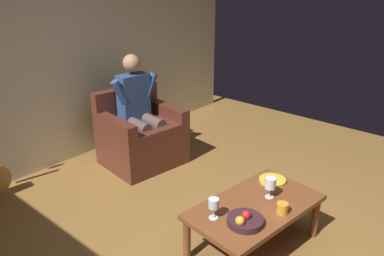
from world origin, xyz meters
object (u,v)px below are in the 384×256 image
armchair (141,137)px  candle_jar (282,208)px  wine_glass_far (270,184)px  person_seated (140,108)px  wine_glass_near (214,204)px  decorative_dish (272,180)px  coffee_table (255,210)px  fruit_bowl (245,220)px

armchair → candle_jar: bearing=85.7°
wine_glass_far → armchair: bearing=-98.7°
person_seated → wine_glass_near: bearing=71.6°
armchair → person_seated: size_ratio=0.72×
person_seated → candle_jar: size_ratio=14.47×
person_seated → decorative_dish: person_seated is taller
armchair → decorative_dish: (0.04, 1.76, 0.10)m
wine_glass_far → decorative_dish: 0.29m
person_seated → coffee_table: person_seated is taller
wine_glass_far → fruit_bowl: bearing=6.3°
armchair → candle_jar: 2.10m
wine_glass_far → coffee_table: bearing=-9.4°
armchair → wine_glass_near: 1.89m
coffee_table → wine_glass_near: wine_glass_near is taller
fruit_bowl → candle_jar: bearing=155.4°
wine_glass_far → candle_jar: (0.13, 0.19, -0.08)m
person_seated → fruit_bowl: person_seated is taller
wine_glass_far → candle_jar: size_ratio=2.00×
coffee_table → fruit_bowl: (0.27, 0.08, 0.09)m
decorative_dish → candle_jar: candle_jar is taller
candle_jar → coffee_table: bearing=-81.2°
wine_glass_near → decorative_dish: (-0.77, 0.06, -0.11)m
candle_jar → person_seated: bearing=-101.6°
wine_glass_near → wine_glass_far: wine_glass_far is taller
wine_glass_near → wine_glass_far: 0.55m
coffee_table → fruit_bowl: size_ratio=4.34×
wine_glass_near → decorative_dish: wine_glass_near is taller
armchair → coffee_table: 1.89m
person_seated → wine_glass_near: person_seated is taller
person_seated → wine_glass_far: bearing=88.5°
person_seated → wine_glass_far: size_ratio=7.23×
fruit_bowl → decorative_dish: bearing=-166.9°
candle_jar → fruit_bowl: bearing=-24.6°
wine_glass_far → candle_jar: wine_glass_far is taller
armchair → fruit_bowl: bearing=76.6°
wine_glass_near → wine_glass_far: size_ratio=0.94×
armchair → wine_glass_far: size_ratio=5.24×
coffee_table → armchair: bearing=-103.8°
wine_glass_far → fruit_bowl: size_ratio=0.66×
armchair → wine_glass_near: (0.81, 1.70, 0.21)m
person_seated → wine_glass_far: person_seated is taller
candle_jar → wine_glass_near: bearing=-42.4°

